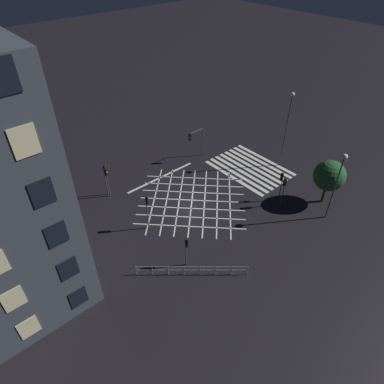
{
  "coord_description": "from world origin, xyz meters",
  "views": [
    {
      "loc": [
        -22.78,
        19.79,
        24.88
      ],
      "look_at": [
        0.0,
        0.0,
        1.18
      ],
      "focal_mm": 32.0,
      "sensor_mm": 36.0,
      "label": 1
    }
  ],
  "objects_px": {
    "traffic_light_ne_main": "(107,177)",
    "traffic_light_ne_cross": "(105,174)",
    "street_tree_near": "(329,176)",
    "traffic_light_se_cross": "(196,138)",
    "traffic_light_nw_cross": "(187,246)",
    "traffic_light_median_north": "(147,206)",
    "street_lamp_west": "(288,118)",
    "traffic_light_sw_main": "(281,181)",
    "traffic_light_sw_cross": "(284,186)",
    "street_lamp_east": "(340,172)"
  },
  "relations": [
    {
      "from": "street_lamp_east",
      "to": "street_lamp_west",
      "type": "height_order",
      "value": "street_lamp_west"
    },
    {
      "from": "traffic_light_sw_cross",
      "to": "street_tree_near",
      "type": "xyz_separation_m",
      "value": [
        -2.69,
        -4.16,
        0.9
      ]
    },
    {
      "from": "traffic_light_sw_cross",
      "to": "street_lamp_west",
      "type": "bearing_deg",
      "value": -141.83
    },
    {
      "from": "street_lamp_east",
      "to": "traffic_light_nw_cross",
      "type": "bearing_deg",
      "value": 72.6
    },
    {
      "from": "traffic_light_sw_main",
      "to": "traffic_light_ne_cross",
      "type": "bearing_deg",
      "value": 46.27
    },
    {
      "from": "traffic_light_se_cross",
      "to": "traffic_light_sw_main",
      "type": "height_order",
      "value": "traffic_light_se_cross"
    },
    {
      "from": "street_lamp_east",
      "to": "traffic_light_median_north",
      "type": "bearing_deg",
      "value": 53.91
    },
    {
      "from": "traffic_light_ne_cross",
      "to": "traffic_light_ne_main",
      "type": "bearing_deg",
      "value": -99.7
    },
    {
      "from": "traffic_light_se_cross",
      "to": "traffic_light_sw_cross",
      "type": "height_order",
      "value": "traffic_light_se_cross"
    },
    {
      "from": "traffic_light_ne_cross",
      "to": "street_lamp_east",
      "type": "xyz_separation_m",
      "value": [
        -18.82,
        -15.56,
        3.04
      ]
    },
    {
      "from": "traffic_light_median_north",
      "to": "street_lamp_east",
      "type": "xyz_separation_m",
      "value": [
        -11.12,
        -15.25,
        2.95
      ]
    },
    {
      "from": "street_lamp_east",
      "to": "street_tree_near",
      "type": "height_order",
      "value": "street_lamp_east"
    },
    {
      "from": "traffic_light_nw_cross",
      "to": "traffic_light_median_north",
      "type": "height_order",
      "value": "traffic_light_median_north"
    },
    {
      "from": "traffic_light_ne_main",
      "to": "traffic_light_se_cross",
      "type": "height_order",
      "value": "traffic_light_se_cross"
    },
    {
      "from": "traffic_light_median_north",
      "to": "street_tree_near",
      "type": "xyz_separation_m",
      "value": [
        -9.36,
        -17.35,
        0.54
      ]
    },
    {
      "from": "street_tree_near",
      "to": "traffic_light_nw_cross",
      "type": "bearing_deg",
      "value": 80.02
    },
    {
      "from": "street_lamp_west",
      "to": "street_lamp_east",
      "type": "bearing_deg",
      "value": 155.03
    },
    {
      "from": "traffic_light_median_north",
      "to": "traffic_light_ne_cross",
      "type": "bearing_deg",
      "value": 92.3
    },
    {
      "from": "traffic_light_ne_main",
      "to": "street_lamp_east",
      "type": "xyz_separation_m",
      "value": [
        -18.3,
        -15.65,
        3.12
      ]
    },
    {
      "from": "traffic_light_ne_cross",
      "to": "street_lamp_east",
      "type": "bearing_deg",
      "value": -50.41
    },
    {
      "from": "traffic_light_se_cross",
      "to": "traffic_light_nw_cross",
      "type": "relative_size",
      "value": 1.24
    },
    {
      "from": "traffic_light_nw_cross",
      "to": "street_tree_near",
      "type": "height_order",
      "value": "street_tree_near"
    },
    {
      "from": "traffic_light_se_cross",
      "to": "street_lamp_west",
      "type": "distance_m",
      "value": 11.7
    },
    {
      "from": "traffic_light_ne_main",
      "to": "traffic_light_sw_main",
      "type": "bearing_deg",
      "value": 47.56
    },
    {
      "from": "street_tree_near",
      "to": "street_lamp_east",
      "type": "bearing_deg",
      "value": 129.95
    },
    {
      "from": "traffic_light_nw_cross",
      "to": "traffic_light_ne_cross",
      "type": "bearing_deg",
      "value": 90.39
    },
    {
      "from": "traffic_light_ne_main",
      "to": "street_lamp_west",
      "type": "relative_size",
      "value": 0.4
    },
    {
      "from": "traffic_light_sw_main",
      "to": "traffic_light_ne_cross",
      "type": "distance_m",
      "value": 19.59
    },
    {
      "from": "traffic_light_se_cross",
      "to": "traffic_light_ne_main",
      "type": "bearing_deg",
      "value": -1.45
    },
    {
      "from": "traffic_light_median_north",
      "to": "traffic_light_sw_cross",
      "type": "bearing_deg",
      "value": -26.84
    },
    {
      "from": "traffic_light_sw_cross",
      "to": "traffic_light_sw_main",
      "type": "height_order",
      "value": "traffic_light_sw_cross"
    },
    {
      "from": "traffic_light_nw_cross",
      "to": "street_lamp_west",
      "type": "xyz_separation_m",
      "value": [
        4.71,
        -19.91,
        4.32
      ]
    },
    {
      "from": "traffic_light_median_north",
      "to": "street_lamp_east",
      "type": "distance_m",
      "value": 19.1
    },
    {
      "from": "traffic_light_median_north",
      "to": "street_lamp_west",
      "type": "bearing_deg",
      "value": -4.51
    },
    {
      "from": "traffic_light_ne_main",
      "to": "traffic_light_median_north",
      "type": "height_order",
      "value": "traffic_light_median_north"
    },
    {
      "from": "traffic_light_ne_main",
      "to": "street_tree_near",
      "type": "relative_size",
      "value": 0.75
    },
    {
      "from": "traffic_light_nw_cross",
      "to": "street_lamp_west",
      "type": "relative_size",
      "value": 0.34
    },
    {
      "from": "street_lamp_west",
      "to": "street_tree_near",
      "type": "height_order",
      "value": "street_lamp_west"
    },
    {
      "from": "traffic_light_sw_cross",
      "to": "street_tree_near",
      "type": "height_order",
      "value": "street_tree_near"
    },
    {
      "from": "traffic_light_sw_main",
      "to": "traffic_light_nw_cross",
      "type": "distance_m",
      "value": 14.07
    },
    {
      "from": "traffic_light_ne_cross",
      "to": "street_tree_near",
      "type": "height_order",
      "value": "street_tree_near"
    },
    {
      "from": "traffic_light_nw_cross",
      "to": "street_lamp_east",
      "type": "xyz_separation_m",
      "value": [
        -4.85,
        -15.46,
        3.54
      ]
    },
    {
      "from": "traffic_light_ne_cross",
      "to": "street_tree_near",
      "type": "relative_size",
      "value": 0.78
    },
    {
      "from": "traffic_light_sw_cross",
      "to": "traffic_light_sw_main",
      "type": "xyz_separation_m",
      "value": [
        0.83,
        -0.65,
        -0.03
      ]
    },
    {
      "from": "traffic_light_sw_cross",
      "to": "traffic_light_nw_cross",
      "type": "bearing_deg",
      "value": -1.73
    },
    {
      "from": "traffic_light_ne_cross",
      "to": "street_lamp_west",
      "type": "distance_m",
      "value": 22.38
    },
    {
      "from": "traffic_light_ne_main",
      "to": "traffic_light_se_cross",
      "type": "xyz_separation_m",
      "value": [
        -0.32,
        -12.83,
        0.26
      ]
    },
    {
      "from": "street_lamp_west",
      "to": "traffic_light_ne_cross",
      "type": "bearing_deg",
      "value": 65.18
    },
    {
      "from": "traffic_light_ne_main",
      "to": "traffic_light_ne_cross",
      "type": "bearing_deg",
      "value": 170.3
    },
    {
      "from": "traffic_light_nw_cross",
      "to": "street_lamp_east",
      "type": "distance_m",
      "value": 16.59
    }
  ]
}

